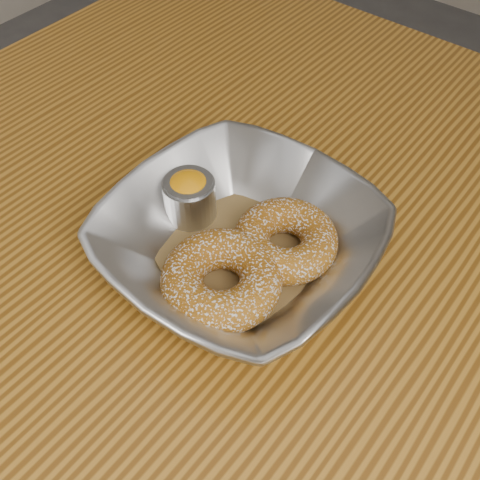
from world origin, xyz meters
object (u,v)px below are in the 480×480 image
Objects in this scene: table at (375,328)px; donut_front at (221,279)px; ramekin at (189,196)px; donut_back at (285,240)px; serving_bowl at (240,241)px.

table is 11.51× the size of donut_front.
table is at bearing 19.98° from ramekin.
ramekin is at bearing 147.71° from donut_front.
table is 0.24m from ramekin.
donut_front is (-0.02, -0.07, 0.00)m from donut_back.
ramekin is at bearing 171.62° from serving_bowl.
serving_bowl and ramekin have the same top height.
serving_bowl is at bearing -137.50° from donut_back.
serving_bowl is (-0.12, -0.08, 0.13)m from table.
donut_back is at bearing 42.50° from serving_bowl.
table is at bearing 49.31° from donut_front.
donut_back is 0.07m from donut_front.
serving_bowl is 0.04m from donut_back.
donut_front reaches higher than table.
table is 23.90× the size of ramekin.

